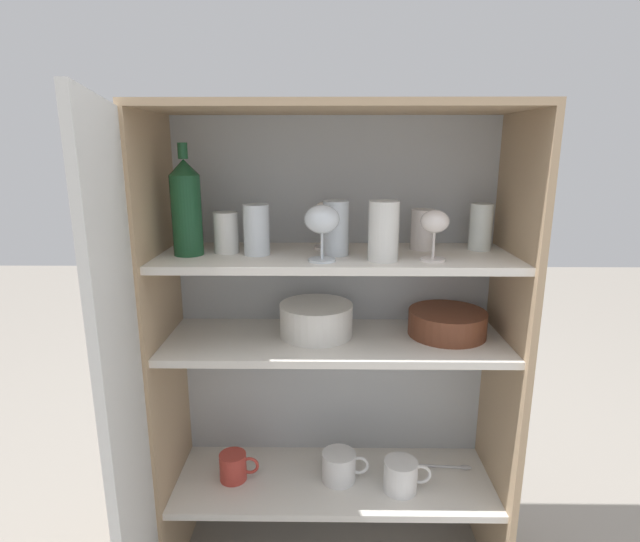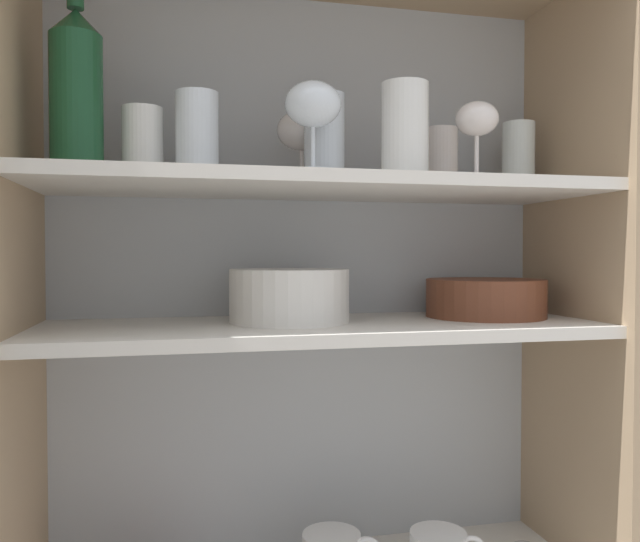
% 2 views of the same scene
% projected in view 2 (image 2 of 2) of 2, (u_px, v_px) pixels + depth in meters
% --- Properties ---
extents(cupboard_back_panel, '(0.96, 0.02, 1.32)m').
position_uv_depth(cupboard_back_panel, '(304.00, 347.00, 1.21)').
color(cupboard_back_panel, '#B2B7BC').
rests_on(cupboard_back_panel, ground_plane).
extents(cupboard_side_left, '(0.02, 0.35, 1.32)m').
position_uv_depth(cupboard_side_left, '(19.00, 373.00, 0.94)').
color(cupboard_side_left, tan).
rests_on(cupboard_side_left, ground_plane).
extents(cupboard_side_right, '(0.02, 0.35, 1.32)m').
position_uv_depth(cupboard_side_right, '(572.00, 351.00, 1.15)').
color(cupboard_side_right, tan).
rests_on(cupboard_side_right, ground_plane).
extents(shelf_board_middle, '(0.93, 0.31, 0.02)m').
position_uv_depth(shelf_board_middle, '(323.00, 329.00, 1.04)').
color(shelf_board_middle, silver).
extents(shelf_board_upper, '(0.93, 0.31, 0.02)m').
position_uv_depth(shelf_board_upper, '(323.00, 187.00, 1.04)').
color(shelf_board_upper, silver).
extents(tumbler_glass_0, '(0.07, 0.07, 0.14)m').
position_uv_depth(tumbler_glass_0, '(325.00, 137.00, 1.02)').
color(tumbler_glass_0, white).
rests_on(tumbler_glass_0, shelf_board_upper).
extents(tumbler_glass_1, '(0.06, 0.06, 0.11)m').
position_uv_depth(tumbler_glass_1, '(143.00, 142.00, 0.98)').
color(tumbler_glass_1, white).
rests_on(tumbler_glass_1, shelf_board_upper).
extents(tumbler_glass_2, '(0.07, 0.07, 0.13)m').
position_uv_depth(tumbler_glass_2, '(197.00, 135.00, 0.98)').
color(tumbler_glass_2, white).
rests_on(tumbler_glass_2, shelf_board_upper).
extents(tumbler_glass_3, '(0.06, 0.06, 0.13)m').
position_uv_depth(tumbler_glass_3, '(518.00, 156.00, 1.18)').
color(tumbler_glass_3, white).
rests_on(tumbler_glass_3, shelf_board_upper).
extents(tumbler_glass_4, '(0.08, 0.08, 0.15)m').
position_uv_depth(tumbler_glass_4, '(405.00, 130.00, 0.99)').
color(tumbler_glass_4, white).
rests_on(tumbler_glass_4, shelf_board_upper).
extents(tumbler_glass_5, '(0.06, 0.06, 0.11)m').
position_uv_depth(tumbler_glass_5, '(440.00, 158.00, 1.15)').
color(tumbler_glass_5, silver).
rests_on(tumbler_glass_5, shelf_board_upper).
extents(wine_glass_0, '(0.07, 0.07, 0.13)m').
position_uv_depth(wine_glass_0, '(477.00, 124.00, 1.01)').
color(wine_glass_0, silver).
rests_on(wine_glass_0, shelf_board_upper).
extents(wine_glass_1, '(0.09, 0.09, 0.13)m').
position_uv_depth(wine_glass_1, '(302.00, 134.00, 1.10)').
color(wine_glass_1, silver).
rests_on(wine_glass_1, shelf_board_upper).
extents(wine_glass_2, '(0.09, 0.09, 0.14)m').
position_uv_depth(wine_glass_2, '(313.00, 108.00, 0.94)').
color(wine_glass_2, white).
rests_on(wine_glass_2, shelf_board_upper).
extents(wine_bottle, '(0.08, 0.08, 0.28)m').
position_uv_depth(wine_bottle, '(76.00, 89.00, 0.93)').
color(wine_bottle, '#194728').
rests_on(wine_bottle, shelf_board_upper).
extents(plate_stack_white, '(0.20, 0.20, 0.09)m').
position_uv_depth(plate_stack_white, '(289.00, 296.00, 1.06)').
color(plate_stack_white, white).
rests_on(plate_stack_white, shelf_board_middle).
extents(mixing_bowl_large, '(0.22, 0.22, 0.07)m').
position_uv_depth(mixing_bowl_large, '(485.00, 296.00, 1.14)').
color(mixing_bowl_large, brown).
rests_on(mixing_bowl_large, shelf_board_middle).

